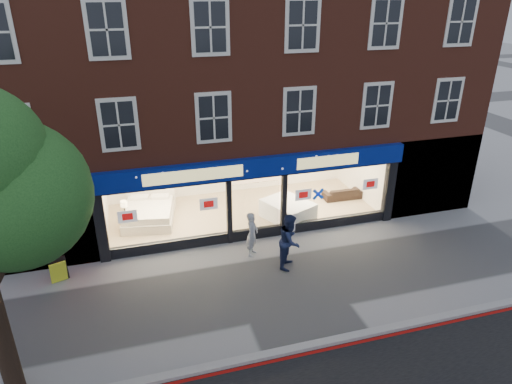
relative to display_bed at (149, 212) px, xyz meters
name	(u,v)px	position (x,y,z in m)	size (l,w,h in m)	color
ground	(284,283)	(3.82, -5.45, -0.47)	(120.00, 120.00, 0.00)	gray
kerb_line	(323,350)	(3.82, -8.55, -0.47)	(60.00, 0.10, 0.01)	#8C0A07
kerb_stone	(320,343)	(3.82, -8.35, -0.41)	(60.00, 0.25, 0.12)	gray
showroom_floor	(242,212)	(3.82, -0.20, -0.42)	(11.00, 4.50, 0.10)	tan
building	(229,44)	(3.80, 1.48, 6.20)	(19.00, 8.26, 10.30)	brown
display_bed	(149,212)	(0.00, 0.00, 0.00)	(2.33, 2.66, 1.34)	silver
bedside_table	(126,221)	(-0.91, -0.31, -0.10)	(0.45, 0.45, 0.55)	brown
mattress_stack	(288,210)	(5.42, -1.40, 0.00)	(2.13, 2.33, 0.75)	white
sofa	(342,193)	(8.42, -0.24, -0.12)	(1.72, 0.67, 0.50)	black
a_board	(59,271)	(-3.08, -3.30, -0.08)	(0.51, 0.33, 0.79)	#CED926
pedestrian_grey	(252,234)	(3.33, -3.48, 0.35)	(0.60, 0.39, 1.64)	#A4A6AC
pedestrian_blue	(290,241)	(4.34, -4.52, 0.50)	(0.94, 0.73, 1.94)	#171F40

